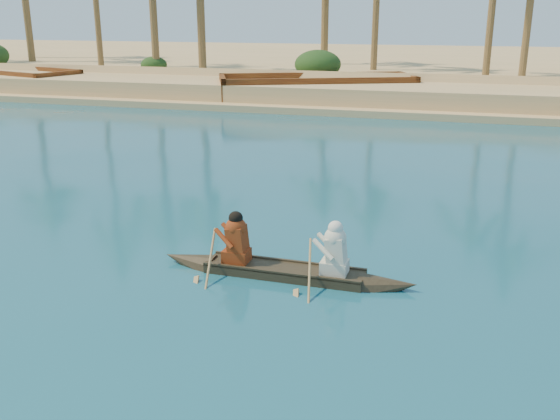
# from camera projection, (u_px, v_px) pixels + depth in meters

# --- Properties ---
(ground) EXTENTS (160.00, 160.00, 0.00)m
(ground) POSITION_uv_depth(u_px,v_px,m) (24.00, 273.00, 12.99)
(ground) COLOR navy
(ground) RESTS_ON ground
(sandy_embankment) EXTENTS (150.00, 51.00, 1.50)m
(sandy_embankment) POSITION_uv_depth(u_px,v_px,m) (365.00, 67.00, 55.79)
(sandy_embankment) COLOR #D9AD7A
(sandy_embankment) RESTS_ON ground
(shrub_cluster) EXTENTS (100.00, 6.00, 2.40)m
(shrub_cluster) POSITION_uv_depth(u_px,v_px,m) (331.00, 76.00, 41.49)
(shrub_cluster) COLOR #1B3E16
(shrub_cluster) RESTS_ON ground
(canoe) EXTENTS (5.42, 0.83, 1.49)m
(canoe) POSITION_uv_depth(u_px,v_px,m) (284.00, 263.00, 12.77)
(canoe) COLOR #352B1D
(canoe) RESTS_ON ground
(barge_left) EXTENTS (11.65, 6.74, 1.84)m
(barge_left) POSITION_uv_depth(u_px,v_px,m) (10.00, 81.00, 43.28)
(barge_left) COLOR brown
(barge_left) RESTS_ON ground
(barge_mid) EXTENTS (12.13, 8.06, 1.92)m
(barge_mid) POSITION_uv_depth(u_px,v_px,m) (317.00, 91.00, 37.51)
(barge_mid) COLOR brown
(barge_mid) RESTS_ON ground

